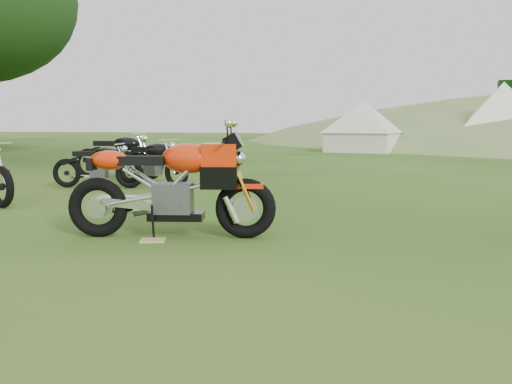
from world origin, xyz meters
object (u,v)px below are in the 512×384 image
(vintage_moto_d, at_px, (152,161))
(tent_mid, at_px, (502,119))
(vintage_moto_c, at_px, (118,154))
(sport_motorcycle, at_px, (171,178))
(tent_left, at_px, (363,124))
(plywood_board, at_px, (153,240))
(vintage_moto_b, at_px, (98,164))

(vintage_moto_d, xyz_separation_m, tent_mid, (8.15, 17.52, 0.94))
(vintage_moto_c, distance_m, vintage_moto_d, 1.70)
(sport_motorcycle, height_order, tent_left, tent_left)
(sport_motorcycle, xyz_separation_m, tent_left, (-0.36, 19.52, 0.53))
(vintage_moto_c, bearing_deg, tent_left, 71.37)
(plywood_board, height_order, vintage_moto_d, vintage_moto_d)
(sport_motorcycle, relative_size, tent_left, 0.80)
(sport_motorcycle, height_order, vintage_moto_c, sport_motorcycle)
(vintage_moto_d, bearing_deg, tent_mid, 84.20)
(vintage_moto_b, bearing_deg, plywood_board, -62.98)
(sport_motorcycle, distance_m, vintage_moto_d, 5.32)
(plywood_board, relative_size, vintage_moto_b, 0.15)
(plywood_board, bearing_deg, sport_motorcycle, 68.21)
(vintage_moto_b, bearing_deg, vintage_moto_c, 96.51)
(tent_mid, bearing_deg, vintage_moto_b, -116.21)
(sport_motorcycle, distance_m, plywood_board, 0.70)
(sport_motorcycle, bearing_deg, vintage_moto_d, 105.13)
(vintage_moto_c, height_order, tent_mid, tent_mid)
(vintage_moto_b, xyz_separation_m, vintage_moto_d, (0.80, 0.69, 0.04))
(sport_motorcycle, relative_size, vintage_moto_d, 1.15)
(sport_motorcycle, relative_size, plywood_board, 8.32)
(vintage_moto_d, relative_size, tent_mid, 0.57)
(plywood_board, bearing_deg, vintage_moto_d, 117.96)
(vintage_moto_c, height_order, vintage_moto_d, vintage_moto_c)
(vintage_moto_b, bearing_deg, tent_mid, 51.77)
(plywood_board, relative_size, tent_mid, 0.08)
(vintage_moto_d, bearing_deg, vintage_moto_b, -120.04)
(vintage_moto_b, xyz_separation_m, vintage_moto_c, (-0.57, 1.70, 0.09))
(sport_motorcycle, relative_size, tent_mid, 0.66)
(vintage_moto_c, distance_m, tent_left, 14.41)
(plywood_board, distance_m, vintage_moto_c, 7.08)
(vintage_moto_c, xyz_separation_m, tent_mid, (9.52, 16.51, 0.89))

